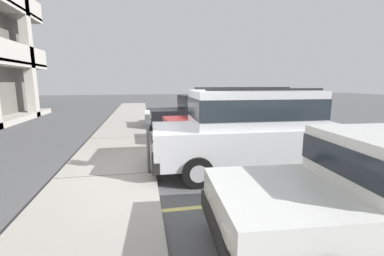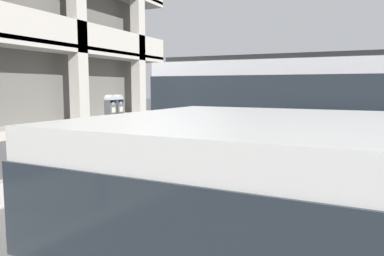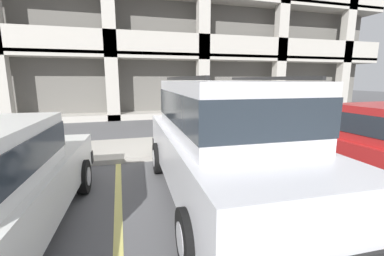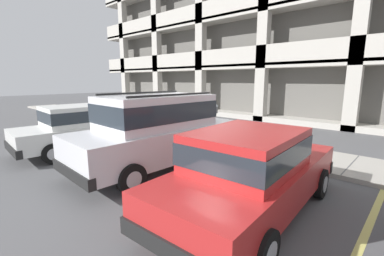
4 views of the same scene
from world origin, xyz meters
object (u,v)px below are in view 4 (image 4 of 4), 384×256
object	(u,v)px
parking_meter_far	(111,103)
parking_garage	(300,26)
dark_hatchback	(251,169)
parking_meter_near	(213,115)
red_sedan	(84,126)
silver_suv	(158,128)

from	to	relation	value
parking_meter_far	parking_garage	distance (m)	13.78
dark_hatchback	parking_garage	size ratio (longest dim) A/B	0.14
parking_meter_far	dark_hatchback	bearing A→B (deg)	-16.98
dark_hatchback	parking_meter_near	xyz separation A→B (m)	(-3.18, 2.98, 0.37)
red_sedan	parking_meter_near	size ratio (longest dim) A/B	3.20
red_sedan	parking_garage	size ratio (longest dim) A/B	0.14
silver_suv	dark_hatchback	distance (m)	3.14
red_sedan	parking_meter_far	world-z (taller)	parking_meter_far
dark_hatchback	silver_suv	bearing A→B (deg)	167.77
dark_hatchback	parking_meter_near	distance (m)	4.38
dark_hatchback	red_sedan	bearing A→B (deg)	177.33
parking_meter_far	parking_meter_near	bearing A→B (deg)	0.29
silver_suv	parking_garage	xyz separation A→B (m)	(-1.88, 14.48, 4.95)
parking_meter_near	parking_meter_far	xyz separation A→B (m)	(-6.47, -0.03, 0.02)
parking_meter_near	parking_garage	xyz separation A→B (m)	(-1.79, 12.00, 4.85)
red_sedan	silver_suv	bearing A→B (deg)	13.49
red_sedan	dark_hatchback	distance (m)	6.29
silver_suv	red_sedan	bearing A→B (deg)	-168.35
parking_garage	parking_meter_near	bearing A→B (deg)	-81.54
dark_hatchback	parking_meter_near	size ratio (longest dim) A/B	3.19
parking_meter_near	silver_suv	bearing A→B (deg)	-87.80
dark_hatchback	parking_meter_near	bearing A→B (deg)	133.75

